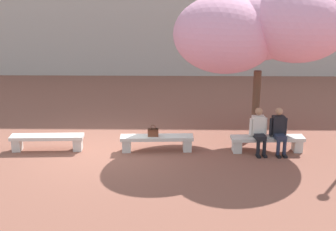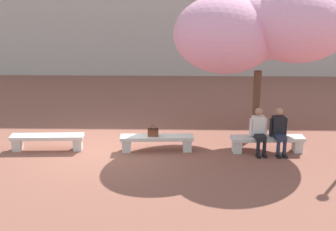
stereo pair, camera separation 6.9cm
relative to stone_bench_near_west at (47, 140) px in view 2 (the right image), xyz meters
The scene contains 8 objects.
ground_plane 1.60m from the stone_bench_near_west, ahead, with size 100.00×100.00×0.00m, color brown.
stone_bench_near_west is the anchor object (origin of this frame).
stone_bench_center 3.15m from the stone_bench_near_west, ahead, with size 2.09×0.51×0.45m.
stone_bench_near_east 6.29m from the stone_bench_near_west, ahead, with size 2.09×0.51×0.45m.
person_seated_left 6.03m from the stone_bench_near_west, ahead, with size 0.51×0.71×1.29m.
person_seated_right 6.60m from the stone_bench_near_west, ahead, with size 0.51×0.71×1.29m.
handbag 3.05m from the stone_bench_near_west, ahead, with size 0.30×0.15×0.34m.
cherry_tree_main 7.01m from the stone_bench_near_west, 11.75° to the left, with size 5.10×3.24×4.66m.
Camera 2 is at (2.17, -12.51, 4.95)m, focal length 50.00 mm.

